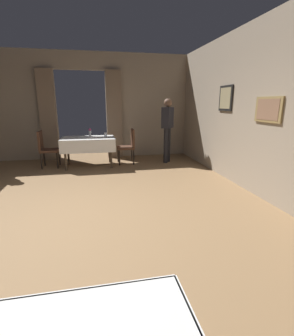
{
  "coord_description": "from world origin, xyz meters",
  "views": [
    {
      "loc": [
        0.39,
        -3.41,
        1.61
      ],
      "look_at": [
        1.19,
        0.51,
        0.55
      ],
      "focal_mm": 26.39,
      "sensor_mm": 36.0,
      "label": 1
    }
  ],
  "objects_px": {
    "flower_vase_mid": "(90,132)",
    "plate_mid_d": "(88,137)",
    "plate_mid_b": "(79,136)",
    "chair_mid_left": "(46,147)",
    "chair_mid_right": "(129,145)",
    "glass_mid_c": "(106,135)",
    "dining_table_mid": "(88,142)",
    "person_diner_standing_aside": "(167,125)"
  },
  "relations": [
    {
      "from": "plate_mid_d",
      "to": "dining_table_mid",
      "type": "bearing_deg",
      "value": 115.74
    },
    {
      "from": "chair_mid_left",
      "to": "plate_mid_b",
      "type": "xyz_separation_m",
      "value": [
        0.83,
        0.15,
        0.24
      ]
    },
    {
      "from": "flower_vase_mid",
      "to": "chair_mid_right",
      "type": "bearing_deg",
      "value": -9.06
    },
    {
      "from": "plate_mid_b",
      "to": "dining_table_mid",
      "type": "bearing_deg",
      "value": -48.58
    },
    {
      "from": "chair_mid_left",
      "to": "glass_mid_c",
      "type": "bearing_deg",
      "value": -2.37
    },
    {
      "from": "chair_mid_left",
      "to": "flower_vase_mid",
      "type": "relative_size",
      "value": 4.48
    },
    {
      "from": "glass_mid_c",
      "to": "plate_mid_d",
      "type": "xyz_separation_m",
      "value": [
        -0.44,
        -0.06,
        -0.05
      ]
    },
    {
      "from": "chair_mid_right",
      "to": "glass_mid_c",
      "type": "height_order",
      "value": "chair_mid_right"
    },
    {
      "from": "glass_mid_c",
      "to": "chair_mid_right",
      "type": "bearing_deg",
      "value": 7.17
    },
    {
      "from": "chair_mid_right",
      "to": "flower_vase_mid",
      "type": "distance_m",
      "value": 1.07
    },
    {
      "from": "glass_mid_c",
      "to": "person_diner_standing_aside",
      "type": "xyz_separation_m",
      "value": [
        1.66,
        -0.0,
        0.22
      ]
    },
    {
      "from": "glass_mid_c",
      "to": "chair_mid_left",
      "type": "bearing_deg",
      "value": 177.63
    },
    {
      "from": "glass_mid_c",
      "to": "plate_mid_b",
      "type": "bearing_deg",
      "value": 162.22
    },
    {
      "from": "flower_vase_mid",
      "to": "plate_mid_d",
      "type": "xyz_separation_m",
      "value": [
        -0.04,
        -0.3,
        -0.11
      ]
    },
    {
      "from": "flower_vase_mid",
      "to": "plate_mid_d",
      "type": "bearing_deg",
      "value": -97.92
    },
    {
      "from": "chair_mid_right",
      "to": "plate_mid_b",
      "type": "height_order",
      "value": "chair_mid_right"
    },
    {
      "from": "chair_mid_left",
      "to": "plate_mid_b",
      "type": "distance_m",
      "value": 0.87
    },
    {
      "from": "chair_mid_right",
      "to": "plate_mid_b",
      "type": "bearing_deg",
      "value": 173.74
    },
    {
      "from": "flower_vase_mid",
      "to": "plate_mid_b",
      "type": "height_order",
      "value": "flower_vase_mid"
    },
    {
      "from": "flower_vase_mid",
      "to": "person_diner_standing_aside",
      "type": "relative_size",
      "value": 0.12
    },
    {
      "from": "glass_mid_c",
      "to": "flower_vase_mid",
      "type": "bearing_deg",
      "value": 149.28
    },
    {
      "from": "person_diner_standing_aside",
      "to": "glass_mid_c",
      "type": "bearing_deg",
      "value": 179.92
    },
    {
      "from": "plate_mid_d",
      "to": "chair_mid_left",
      "type": "bearing_deg",
      "value": 173.35
    },
    {
      "from": "glass_mid_c",
      "to": "person_diner_standing_aside",
      "type": "bearing_deg",
      "value": -0.08
    },
    {
      "from": "chair_mid_right",
      "to": "plate_mid_d",
      "type": "height_order",
      "value": "chair_mid_right"
    },
    {
      "from": "plate_mid_b",
      "to": "person_diner_standing_aside",
      "type": "height_order",
      "value": "person_diner_standing_aside"
    },
    {
      "from": "chair_mid_right",
      "to": "plate_mid_b",
      "type": "xyz_separation_m",
      "value": [
        -1.28,
        0.14,
        0.24
      ]
    },
    {
      "from": "chair_mid_right",
      "to": "flower_vase_mid",
      "type": "bearing_deg",
      "value": 170.94
    },
    {
      "from": "chair_mid_left",
      "to": "chair_mid_right",
      "type": "xyz_separation_m",
      "value": [
        2.1,
        0.01,
        0.0
      ]
    },
    {
      "from": "chair_mid_right",
      "to": "glass_mid_c",
      "type": "xyz_separation_m",
      "value": [
        -0.6,
        -0.08,
        0.29
      ]
    },
    {
      "from": "plate_mid_b",
      "to": "plate_mid_d",
      "type": "height_order",
      "value": "same"
    },
    {
      "from": "dining_table_mid",
      "to": "glass_mid_c",
      "type": "bearing_deg",
      "value": 5.08
    },
    {
      "from": "chair_mid_left",
      "to": "glass_mid_c",
      "type": "xyz_separation_m",
      "value": [
        1.5,
        -0.06,
        0.29
      ]
    },
    {
      "from": "chair_mid_right",
      "to": "person_diner_standing_aside",
      "type": "height_order",
      "value": "person_diner_standing_aside"
    },
    {
      "from": "chair_mid_left",
      "to": "plate_mid_d",
      "type": "bearing_deg",
      "value": -6.65
    },
    {
      "from": "plate_mid_b",
      "to": "flower_vase_mid",
      "type": "bearing_deg",
      "value": 3.99
    },
    {
      "from": "dining_table_mid",
      "to": "chair_mid_right",
      "type": "relative_size",
      "value": 1.44
    },
    {
      "from": "chair_mid_left",
      "to": "flower_vase_mid",
      "type": "height_order",
      "value": "flower_vase_mid"
    },
    {
      "from": "plate_mid_b",
      "to": "plate_mid_d",
      "type": "relative_size",
      "value": 0.92
    },
    {
      "from": "flower_vase_mid",
      "to": "glass_mid_c",
      "type": "xyz_separation_m",
      "value": [
        0.4,
        -0.24,
        -0.06
      ]
    },
    {
      "from": "dining_table_mid",
      "to": "person_diner_standing_aside",
      "type": "relative_size",
      "value": 0.78
    },
    {
      "from": "flower_vase_mid",
      "to": "plate_mid_b",
      "type": "distance_m",
      "value": 0.3
    }
  ]
}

